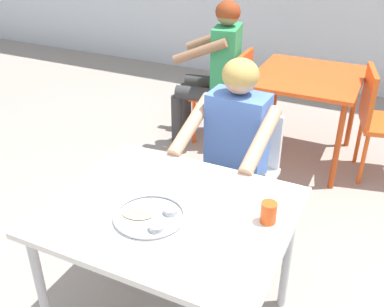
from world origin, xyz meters
The scene contains 9 objects.
table_foreground centered at (-0.06, -0.02, 0.66)m, with size 1.06×0.87×0.74m.
thali_tray centered at (-0.11, -0.12, 0.75)m, with size 0.31×0.31×0.03m.
drinking_cup centered at (0.35, 0.07, 0.79)m, with size 0.07×0.07×0.10m.
chair_foreground centered at (-0.05, 0.91, 0.47)m, with size 0.45×0.42×0.80m.
diner_foreground centered at (-0.05, 0.70, 0.71)m, with size 0.50×0.56×1.19m.
table_background_red centered at (0.09, 2.02, 0.65)m, with size 0.82×0.88×0.74m.
chair_red_left centered at (-0.58, 2.03, 0.49)m, with size 0.44×0.42×0.83m.
chair_red_right centered at (0.67, 1.98, 0.51)m, with size 0.50×0.51×0.87m.
patron_background centered at (-0.70, 2.01, 0.74)m, with size 0.60×0.56×1.25m.
Camera 1 is at (0.71, -1.42, 1.91)m, focal length 41.68 mm.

